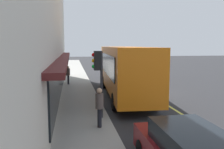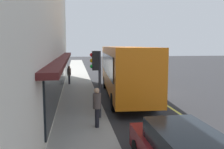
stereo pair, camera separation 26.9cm
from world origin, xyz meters
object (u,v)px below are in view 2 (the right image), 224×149
(bus, at_px, (125,69))
(pedestrian_waiting, at_px, (69,73))
(pedestrian_by_curb, at_px, (97,104))
(traffic_light, at_px, (96,68))

(bus, xyz_separation_m, pedestrian_waiting, (5.25, 3.98, -0.86))
(pedestrian_by_curb, bearing_deg, bus, -21.48)
(pedestrian_waiting, bearing_deg, bus, -142.84)
(bus, relative_size, pedestrian_by_curb, 6.64)
(bus, relative_size, traffic_light, 3.52)
(bus, relative_size, pedestrian_waiting, 6.87)
(traffic_light, height_order, pedestrian_by_curb, traffic_light)
(pedestrian_waiting, xyz_separation_m, pedestrian_by_curb, (-11.69, -1.44, 0.04))
(traffic_light, bearing_deg, pedestrian_waiting, 8.51)
(traffic_light, xyz_separation_m, pedestrian_by_curb, (-1.35, 0.11, -1.37))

